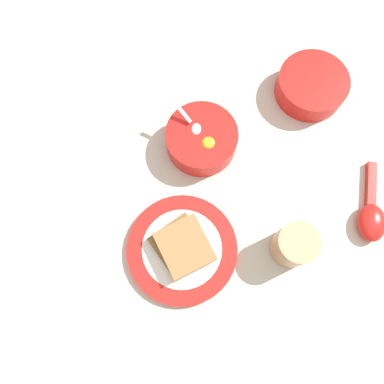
{
  "coord_description": "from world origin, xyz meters",
  "views": [
    {
      "loc": [
        0.22,
        -0.11,
        0.69
      ],
      "look_at": [
        0.02,
        -0.11,
        0.02
      ],
      "focal_mm": 35.0,
      "sensor_mm": 36.0,
      "label": 1
    }
  ],
  "objects_px": {
    "toast_sandwich": "(183,246)",
    "soup_spoon": "(371,216)",
    "congee_bowl": "(312,85)",
    "drinking_cup": "(294,245)",
    "toast_plate": "(182,249)",
    "egg_bowl": "(201,139)"
  },
  "relations": [
    {
      "from": "toast_sandwich",
      "to": "congee_bowl",
      "type": "bearing_deg",
      "value": 142.78
    },
    {
      "from": "congee_bowl",
      "to": "drinking_cup",
      "type": "relative_size",
      "value": 1.84
    },
    {
      "from": "egg_bowl",
      "to": "congee_bowl",
      "type": "bearing_deg",
      "value": 119.14
    },
    {
      "from": "egg_bowl",
      "to": "toast_plate",
      "type": "bearing_deg",
      "value": -8.68
    },
    {
      "from": "congee_bowl",
      "to": "soup_spoon",
      "type": "bearing_deg",
      "value": 19.75
    },
    {
      "from": "toast_sandwich",
      "to": "drinking_cup",
      "type": "relative_size",
      "value": 1.64
    },
    {
      "from": "toast_sandwich",
      "to": "congee_bowl",
      "type": "relative_size",
      "value": 0.89
    },
    {
      "from": "egg_bowl",
      "to": "congee_bowl",
      "type": "distance_m",
      "value": 0.25
    },
    {
      "from": "egg_bowl",
      "to": "toast_plate",
      "type": "xyz_separation_m",
      "value": [
        0.21,
        -0.03,
        -0.02
      ]
    },
    {
      "from": "congee_bowl",
      "to": "toast_plate",
      "type": "bearing_deg",
      "value": -37.22
    },
    {
      "from": "toast_sandwich",
      "to": "soup_spoon",
      "type": "height_order",
      "value": "toast_sandwich"
    },
    {
      "from": "soup_spoon",
      "to": "congee_bowl",
      "type": "xyz_separation_m",
      "value": [
        -0.27,
        -0.1,
        0.01
      ]
    },
    {
      "from": "egg_bowl",
      "to": "toast_plate",
      "type": "relative_size",
      "value": 0.68
    },
    {
      "from": "soup_spoon",
      "to": "congee_bowl",
      "type": "relative_size",
      "value": 1.15
    },
    {
      "from": "toast_plate",
      "to": "soup_spoon",
      "type": "bearing_deg",
      "value": 100.86
    },
    {
      "from": "toast_sandwich",
      "to": "drinking_cup",
      "type": "height_order",
      "value": "drinking_cup"
    },
    {
      "from": "toast_sandwich",
      "to": "soup_spoon",
      "type": "xyz_separation_m",
      "value": [
        -0.07,
        0.35,
        -0.01
      ]
    },
    {
      "from": "toast_plate",
      "to": "drinking_cup",
      "type": "bearing_deg",
      "value": 92.01
    },
    {
      "from": "toast_plate",
      "to": "toast_sandwich",
      "type": "distance_m",
      "value": 0.02
    },
    {
      "from": "toast_plate",
      "to": "toast_sandwich",
      "type": "bearing_deg",
      "value": 143.04
    },
    {
      "from": "toast_plate",
      "to": "drinking_cup",
      "type": "relative_size",
      "value": 2.63
    },
    {
      "from": "egg_bowl",
      "to": "drinking_cup",
      "type": "bearing_deg",
      "value": 38.95
    }
  ]
}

